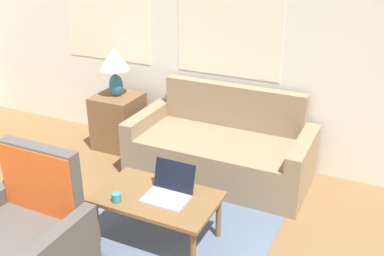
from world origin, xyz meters
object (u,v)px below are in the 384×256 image
Objects in this scene: armchair at (25,245)px; cup_navy at (116,198)px; table_lamp at (114,64)px; laptop at (169,190)px; coffee_table at (157,201)px; couch at (222,150)px.

cup_navy is at bearing 55.21° from armchair.
armchair is 2.25m from table_lamp.
armchair reaches higher than laptop.
coffee_table is at bearing 39.75° from cup_navy.
table_lamp reaches higher than coffee_table.
armchair is 1.76× the size of table_lamp.
table_lamp reaches higher than couch.
laptop is at bearing 47.96° from armchair.
armchair is at bearing -132.04° from laptop.
coffee_table is at bearing -92.56° from couch.
couch reaches higher than coffee_table.
cup_navy is at bearing -101.78° from couch.
armchair is at bearing -124.79° from cup_navy.
table_lamp is at bearing 133.52° from coffee_table.
cup_navy is (-0.32, -0.23, -0.02)m from laptop.
armchair reaches higher than couch.
table_lamp reaches higher than armchair.
coffee_table is 2.77× the size of laptop.
coffee_table is 0.32m from cup_navy.
couch is at bearing 78.22° from cup_navy.
cup_navy is (-0.24, -0.20, 0.08)m from coffee_table.
laptop is at bearing -43.81° from table_lamp.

